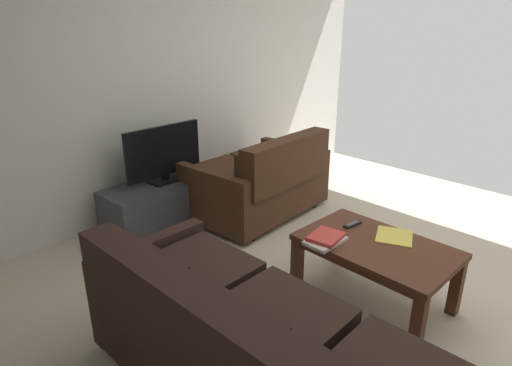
{
  "coord_description": "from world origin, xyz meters",
  "views": [
    {
      "loc": [
        -1.21,
        2.47,
        1.83
      ],
      "look_at": [
        0.71,
        0.61,
        0.83
      ],
      "focal_mm": 29.57,
      "sensor_mm": 36.0,
      "label": 1
    }
  ],
  "objects_px": {
    "loveseat_near": "(262,181)",
    "flat_tv": "(164,153)",
    "loose_magazine": "(394,236)",
    "sofa_main": "(258,358)",
    "tv_stand": "(168,202)",
    "coffee_table": "(376,253)",
    "book_stack": "(326,239)",
    "tv_remote": "(353,224)"
  },
  "relations": [
    {
      "from": "tv_stand",
      "to": "loose_magazine",
      "type": "xyz_separation_m",
      "value": [
        -2.12,
        -0.48,
        0.24
      ]
    },
    {
      "from": "tv_stand",
      "to": "loose_magazine",
      "type": "bearing_deg",
      "value": -167.1
    },
    {
      "from": "flat_tv",
      "to": "loose_magazine",
      "type": "bearing_deg",
      "value": -167.1
    },
    {
      "from": "tv_stand",
      "to": "tv_remote",
      "type": "relative_size",
      "value": 7.72
    },
    {
      "from": "tv_remote",
      "to": "loose_magazine",
      "type": "xyz_separation_m",
      "value": [
        -0.3,
        -0.06,
        -0.01
      ]
    },
    {
      "from": "loveseat_near",
      "to": "flat_tv",
      "type": "bearing_deg",
      "value": 57.8
    },
    {
      "from": "tv_stand",
      "to": "tv_remote",
      "type": "height_order",
      "value": "tv_remote"
    },
    {
      "from": "tv_stand",
      "to": "flat_tv",
      "type": "distance_m",
      "value": 0.49
    },
    {
      "from": "tv_remote",
      "to": "flat_tv",
      "type": "bearing_deg",
      "value": 13.12
    },
    {
      "from": "loveseat_near",
      "to": "coffee_table",
      "type": "bearing_deg",
      "value": 163.02
    },
    {
      "from": "book_stack",
      "to": "loose_magazine",
      "type": "relative_size",
      "value": 1.09
    },
    {
      "from": "flat_tv",
      "to": "tv_remote",
      "type": "relative_size",
      "value": 4.97
    },
    {
      "from": "sofa_main",
      "to": "coffee_table",
      "type": "xyz_separation_m",
      "value": [
        0.11,
        -1.23,
        0.02
      ]
    },
    {
      "from": "sofa_main",
      "to": "loose_magazine",
      "type": "relative_size",
      "value": 8.03
    },
    {
      "from": "tv_stand",
      "to": "loveseat_near",
      "type": "bearing_deg",
      "value": -122.22
    },
    {
      "from": "coffee_table",
      "to": "flat_tv",
      "type": "xyz_separation_m",
      "value": [
        2.08,
        0.31,
        0.33
      ]
    },
    {
      "from": "book_stack",
      "to": "loose_magazine",
      "type": "distance_m",
      "value": 0.5
    },
    {
      "from": "loveseat_near",
      "to": "tv_stand",
      "type": "relative_size",
      "value": 1.13
    },
    {
      "from": "flat_tv",
      "to": "book_stack",
      "type": "bearing_deg",
      "value": -177.43
    },
    {
      "from": "book_stack",
      "to": "loveseat_near",
      "type": "bearing_deg",
      "value": -28.18
    },
    {
      "from": "tv_stand",
      "to": "loose_magazine",
      "type": "relative_size",
      "value": 4.85
    },
    {
      "from": "book_stack",
      "to": "flat_tv",
      "type": "bearing_deg",
      "value": 2.57
    },
    {
      "from": "loveseat_near",
      "to": "coffee_table",
      "type": "xyz_separation_m",
      "value": [
        -1.58,
        0.48,
        0.02
      ]
    },
    {
      "from": "coffee_table",
      "to": "tv_stand",
      "type": "height_order",
      "value": "coffee_table"
    },
    {
      "from": "book_stack",
      "to": "tv_remote",
      "type": "height_order",
      "value": "book_stack"
    },
    {
      "from": "tv_stand",
      "to": "flat_tv",
      "type": "height_order",
      "value": "flat_tv"
    },
    {
      "from": "sofa_main",
      "to": "tv_stand",
      "type": "bearing_deg",
      "value": -22.71
    },
    {
      "from": "flat_tv",
      "to": "loose_magazine",
      "type": "relative_size",
      "value": 3.12
    },
    {
      "from": "tv_remote",
      "to": "tv_stand",
      "type": "bearing_deg",
      "value": 13.12
    },
    {
      "from": "tv_stand",
      "to": "book_stack",
      "type": "xyz_separation_m",
      "value": [
        -1.83,
        -0.08,
        0.26
      ]
    },
    {
      "from": "sofa_main",
      "to": "loveseat_near",
      "type": "xyz_separation_m",
      "value": [
        1.7,
        -1.71,
        0.0
      ]
    },
    {
      "from": "coffee_table",
      "to": "tv_remote",
      "type": "relative_size",
      "value": 6.13
    },
    {
      "from": "coffee_table",
      "to": "tv_remote",
      "type": "xyz_separation_m",
      "value": [
        0.27,
        -0.11,
        0.08
      ]
    },
    {
      "from": "flat_tv",
      "to": "loose_magazine",
      "type": "height_order",
      "value": "flat_tv"
    },
    {
      "from": "tv_stand",
      "to": "tv_remote",
      "type": "bearing_deg",
      "value": -166.88
    },
    {
      "from": "loveseat_near",
      "to": "tv_remote",
      "type": "height_order",
      "value": "loveseat_near"
    },
    {
      "from": "loveseat_near",
      "to": "sofa_main",
      "type": "bearing_deg",
      "value": 134.73
    },
    {
      "from": "loveseat_near",
      "to": "flat_tv",
      "type": "height_order",
      "value": "flat_tv"
    },
    {
      "from": "tv_stand",
      "to": "book_stack",
      "type": "relative_size",
      "value": 4.44
    },
    {
      "from": "coffee_table",
      "to": "sofa_main",
      "type": "bearing_deg",
      "value": 95.28
    },
    {
      "from": "sofa_main",
      "to": "loose_magazine",
      "type": "xyz_separation_m",
      "value": [
        0.08,
        -1.41,
        0.1
      ]
    },
    {
      "from": "book_stack",
      "to": "tv_remote",
      "type": "bearing_deg",
      "value": -87.92
    }
  ]
}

